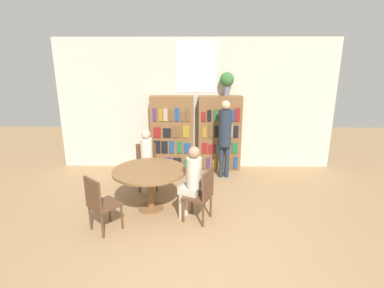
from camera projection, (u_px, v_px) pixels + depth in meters
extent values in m
plane|color=#9E7A51|center=(195.00, 270.00, 3.76)|extent=(16.00, 16.00, 0.00)
cube|color=beige|center=(196.00, 105.00, 6.95)|extent=(6.40, 0.06, 3.00)
cube|color=white|center=(196.00, 67.00, 6.68)|extent=(0.90, 0.01, 1.10)
cube|color=brown|center=(172.00, 133.00, 6.95)|extent=(0.98, 0.32, 1.73)
cube|color=olive|center=(158.00, 164.00, 6.99)|extent=(0.16, 0.02, 0.22)
cube|color=#4C2D6B|center=(168.00, 163.00, 6.98)|extent=(0.15, 0.02, 0.27)
cube|color=black|center=(177.00, 163.00, 6.98)|extent=(0.20, 0.02, 0.26)
cube|color=#236638|center=(187.00, 164.00, 6.98)|extent=(0.13, 0.02, 0.22)
cube|color=black|center=(157.00, 147.00, 6.87)|extent=(0.15, 0.02, 0.29)
cube|color=black|center=(165.00, 147.00, 6.87)|extent=(0.14, 0.02, 0.28)
cube|color=navy|center=(172.00, 147.00, 6.87)|extent=(0.10, 0.02, 0.29)
cube|color=#236638|center=(179.00, 147.00, 6.87)|extent=(0.11, 0.02, 0.28)
cube|color=navy|center=(187.00, 148.00, 6.87)|extent=(0.14, 0.02, 0.24)
cube|color=maroon|center=(157.00, 132.00, 6.78)|extent=(0.16, 0.02, 0.23)
cube|color=black|center=(167.00, 133.00, 6.78)|extent=(0.17, 0.02, 0.21)
cube|color=brown|center=(176.00, 132.00, 6.77)|extent=(0.18, 0.02, 0.26)
cube|color=olive|center=(186.00, 132.00, 6.76)|extent=(0.15, 0.02, 0.28)
cube|color=#4C2D6B|center=(155.00, 115.00, 6.66)|extent=(0.07, 0.02, 0.29)
cube|color=olive|center=(161.00, 115.00, 6.67)|extent=(0.09, 0.02, 0.27)
cube|color=tan|center=(165.00, 115.00, 6.66)|extent=(0.09, 0.02, 0.28)
cube|color=brown|center=(171.00, 116.00, 6.66)|extent=(0.08, 0.02, 0.25)
cube|color=navy|center=(177.00, 115.00, 6.66)|extent=(0.09, 0.02, 0.30)
cube|color=brown|center=(183.00, 116.00, 6.67)|extent=(0.09, 0.02, 0.22)
cube|color=brown|center=(188.00, 115.00, 6.65)|extent=(0.08, 0.02, 0.29)
cube|color=brown|center=(220.00, 133.00, 6.94)|extent=(0.98, 0.32, 1.73)
cube|color=brown|center=(204.00, 164.00, 6.97)|extent=(0.11, 0.02, 0.23)
cube|color=#4C2D6B|center=(208.00, 163.00, 6.97)|extent=(0.07, 0.02, 0.27)
cube|color=olive|center=(214.00, 164.00, 6.97)|extent=(0.07, 0.02, 0.25)
cube|color=olive|center=(220.00, 164.00, 6.97)|extent=(0.08, 0.02, 0.24)
cube|color=brown|center=(225.00, 164.00, 6.97)|extent=(0.09, 0.02, 0.24)
cube|color=brown|center=(230.00, 163.00, 6.96)|extent=(0.07, 0.02, 0.27)
cube|color=navy|center=(236.00, 163.00, 6.95)|extent=(0.08, 0.02, 0.29)
cube|color=maroon|center=(205.00, 148.00, 6.87)|extent=(0.12, 0.02, 0.24)
cube|color=maroon|center=(212.00, 149.00, 6.87)|extent=(0.16, 0.02, 0.21)
cube|color=#2D707A|center=(220.00, 149.00, 6.87)|extent=(0.15, 0.02, 0.21)
cube|color=navy|center=(228.00, 148.00, 6.85)|extent=(0.12, 0.02, 0.28)
cube|color=#236638|center=(235.00, 148.00, 6.86)|extent=(0.13, 0.02, 0.25)
cube|color=olive|center=(204.00, 132.00, 6.76)|extent=(0.09, 0.02, 0.25)
cube|color=brown|center=(211.00, 131.00, 6.75)|extent=(0.09, 0.02, 0.29)
cube|color=black|center=(217.00, 132.00, 6.75)|extent=(0.08, 0.02, 0.27)
cube|color=navy|center=(224.00, 133.00, 6.76)|extent=(0.10, 0.02, 0.24)
cube|color=tan|center=(230.00, 131.00, 6.75)|extent=(0.12, 0.02, 0.30)
cube|color=black|center=(236.00, 132.00, 6.75)|extent=(0.11, 0.02, 0.27)
cube|color=maroon|center=(204.00, 117.00, 6.66)|extent=(0.10, 0.02, 0.21)
cube|color=black|center=(209.00, 116.00, 6.65)|extent=(0.09, 0.02, 0.25)
cube|color=#236638|center=(215.00, 115.00, 6.65)|extent=(0.07, 0.02, 0.26)
cube|color=olive|center=(221.00, 115.00, 6.64)|extent=(0.10, 0.02, 0.30)
cube|color=#2D707A|center=(226.00, 116.00, 6.65)|extent=(0.07, 0.02, 0.26)
cube|color=navy|center=(232.00, 116.00, 6.65)|extent=(0.08, 0.02, 0.26)
cube|color=maroon|center=(238.00, 115.00, 6.64)|extent=(0.11, 0.02, 0.30)
cylinder|color=slate|center=(227.00, 91.00, 6.66)|extent=(0.13, 0.13, 0.24)
sphere|color=#387033|center=(227.00, 79.00, 6.59)|extent=(0.31, 0.31, 0.31)
cylinder|color=brown|center=(151.00, 208.00, 5.28)|extent=(0.44, 0.44, 0.03)
cylinder|color=brown|center=(150.00, 190.00, 5.18)|extent=(0.12, 0.12, 0.66)
cylinder|color=brown|center=(150.00, 171.00, 5.08)|extent=(1.26, 1.26, 0.04)
cube|color=brown|center=(105.00, 205.00, 4.53)|extent=(0.56, 0.56, 0.04)
cube|color=brown|center=(93.00, 194.00, 4.34)|extent=(0.32, 0.29, 0.45)
cylinder|color=brown|center=(110.00, 210.00, 4.82)|extent=(0.04, 0.04, 0.40)
cylinder|color=brown|center=(122.00, 217.00, 4.60)|extent=(0.04, 0.04, 0.40)
cylinder|color=brown|center=(90.00, 218.00, 4.58)|extent=(0.04, 0.04, 0.40)
cylinder|color=brown|center=(102.00, 226.00, 4.36)|extent=(0.04, 0.04, 0.40)
cube|color=brown|center=(147.00, 169.00, 6.00)|extent=(0.48, 0.48, 0.04)
cube|color=brown|center=(146.00, 154.00, 6.10)|extent=(0.40, 0.12, 0.45)
cylinder|color=brown|center=(157.00, 181.00, 5.93)|extent=(0.04, 0.04, 0.40)
cylinder|color=brown|center=(139.00, 183.00, 5.87)|extent=(0.04, 0.04, 0.40)
cylinder|color=brown|center=(155.00, 175.00, 6.25)|extent=(0.04, 0.04, 0.40)
cylinder|color=brown|center=(139.00, 176.00, 6.19)|extent=(0.04, 0.04, 0.40)
cube|color=brown|center=(197.00, 196.00, 4.81)|extent=(0.53, 0.53, 0.04)
cube|color=brown|center=(208.00, 184.00, 4.67)|extent=(0.19, 0.38, 0.45)
cylinder|color=brown|center=(183.00, 211.00, 4.79)|extent=(0.04, 0.04, 0.40)
cylinder|color=brown|center=(192.00, 202.00, 5.09)|extent=(0.04, 0.04, 0.40)
cylinder|color=brown|center=(203.00, 215.00, 4.66)|extent=(0.04, 0.04, 0.40)
cylinder|color=brown|center=(211.00, 206.00, 4.95)|extent=(0.04, 0.04, 0.40)
cube|color=beige|center=(147.00, 167.00, 5.84)|extent=(0.30, 0.36, 0.12)
cylinder|color=beige|center=(146.00, 151.00, 5.83)|extent=(0.23, 0.23, 0.50)
sphere|color=#DBB293|center=(146.00, 134.00, 5.74)|extent=(0.18, 0.18, 0.18)
cylinder|color=beige|center=(152.00, 182.00, 5.83)|extent=(0.10, 0.10, 0.44)
cylinder|color=beige|center=(145.00, 183.00, 5.80)|extent=(0.10, 0.10, 0.44)
cube|color=beige|center=(190.00, 190.00, 4.84)|extent=(0.39, 0.35, 0.12)
cylinder|color=beige|center=(194.00, 173.00, 4.73)|extent=(0.24, 0.24, 0.50)
sphere|color=#A37A5B|center=(194.00, 152.00, 4.63)|extent=(0.19, 0.19, 0.19)
cylinder|color=beige|center=(182.00, 206.00, 4.91)|extent=(0.10, 0.10, 0.44)
cylinder|color=beige|center=(185.00, 202.00, 5.03)|extent=(0.10, 0.10, 0.44)
cylinder|color=#232D3D|center=(221.00, 161.00, 6.59)|extent=(0.10, 0.10, 0.72)
cylinder|color=#232D3D|center=(227.00, 161.00, 6.59)|extent=(0.10, 0.10, 0.72)
cylinder|color=#232D3D|center=(225.00, 128.00, 6.38)|extent=(0.28, 0.28, 0.78)
sphere|color=tan|center=(226.00, 105.00, 6.24)|extent=(0.20, 0.20, 0.20)
cylinder|color=#232D3D|center=(228.00, 117.00, 6.57)|extent=(0.07, 0.30, 0.07)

